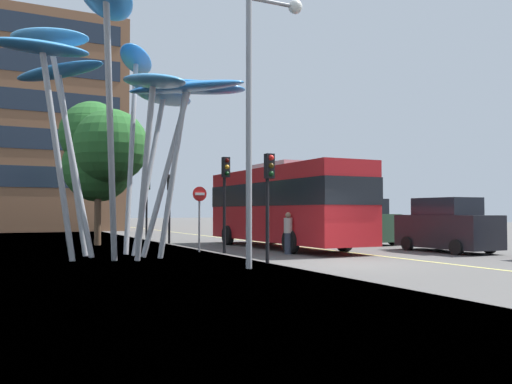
{
  "coord_description": "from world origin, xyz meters",
  "views": [
    {
      "loc": [
        -10.35,
        -14.02,
        1.68
      ],
      "look_at": [
        -0.32,
        6.39,
        2.5
      ],
      "focal_mm": 37.47,
      "sensor_mm": 36.0,
      "label": 1
    }
  ],
  "objects": [
    {
      "name": "traffic_light_opposite",
      "position": [
        -2.31,
        16.8,
        2.71
      ],
      "size": [
        0.28,
        0.42,
        3.74
      ],
      "color": "black",
      "rests_on": "ground"
    },
    {
      "name": "pedestrian",
      "position": [
        0.04,
        4.25,
        0.82
      ],
      "size": [
        0.34,
        0.34,
        1.64
      ],
      "color": "#2D3342",
      "rests_on": "ground"
    },
    {
      "name": "tree_pavement_near",
      "position": [
        -5.71,
        13.22,
        4.76
      ],
      "size": [
        4.09,
        4.98,
        7.22
      ],
      "color": "brown",
      "rests_on": "ground"
    },
    {
      "name": "no_entry_sign",
      "position": [
        -2.75,
        6.72,
        1.79
      ],
      "size": [
        0.6,
        0.12,
        2.69
      ],
      "color": "gray",
      "rests_on": "ground"
    },
    {
      "name": "leaf_sculpture",
      "position": [
        -6.13,
        5.35,
        6.52
      ],
      "size": [
        9.26,
        10.06,
        8.58
      ],
      "color": "#9EA0A5",
      "rests_on": "ground"
    },
    {
      "name": "ground",
      "position": [
        -0.64,
        0.0,
        -0.05
      ],
      "size": [
        120.0,
        240.0,
        0.1
      ],
      "color": "#54514F"
    },
    {
      "name": "traffic_light_kerb_near",
      "position": [
        -2.38,
        1.26,
        2.57
      ],
      "size": [
        0.28,
        0.42,
        3.54
      ],
      "color": "black",
      "rests_on": "ground"
    },
    {
      "name": "traffic_light_kerb_far",
      "position": [
        -2.07,
        5.61,
        2.77
      ],
      "size": [
        0.28,
        0.42,
        3.84
      ],
      "color": "black",
      "rests_on": "ground"
    },
    {
      "name": "car_side_street",
      "position": [
        6.62,
        14.4,
        1.01
      ],
      "size": [
        2.01,
        4.09,
        2.14
      ],
      "color": "silver",
      "rests_on": "ground"
    },
    {
      "name": "car_parked_mid",
      "position": [
        6.46,
        2.31,
        1.05
      ],
      "size": [
        2.0,
        4.34,
        2.23
      ],
      "color": "black",
      "rests_on": "ground"
    },
    {
      "name": "car_parked_far",
      "position": [
        6.64,
        8.09,
        1.08
      ],
      "size": [
        1.95,
        3.85,
        2.3
      ],
      "color": "#2D5138",
      "rests_on": "ground"
    },
    {
      "name": "traffic_light_island_mid",
      "position": [
        -2.17,
        12.72,
        2.59
      ],
      "size": [
        0.28,
        0.42,
        3.57
      ],
      "color": "black",
      "rests_on": "ground"
    },
    {
      "name": "red_bus",
      "position": [
        1.49,
        7.32,
        2.1
      ],
      "size": [
        2.86,
        10.89,
        3.85
      ],
      "color": "red",
      "rests_on": "ground"
    },
    {
      "name": "street_lamp",
      "position": [
        -3.21,
        0.14,
        5.24
      ],
      "size": [
        1.91,
        0.44,
        8.26
      ],
      "color": "gray",
      "rests_on": "ground"
    }
  ]
}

